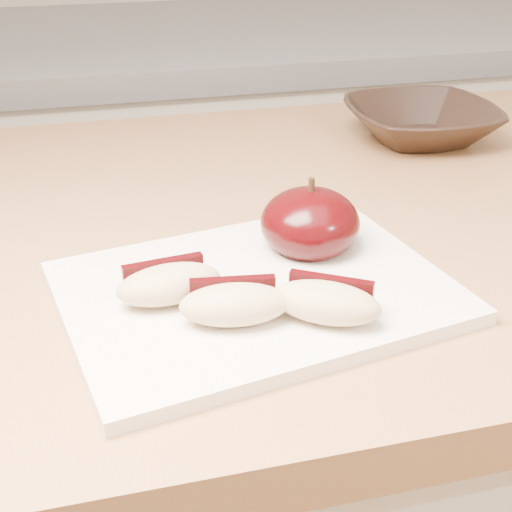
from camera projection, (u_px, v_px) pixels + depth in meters
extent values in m
cube|color=silver|center=(162.00, 272.00, 1.48)|extent=(2.40, 0.60, 0.90)
cube|color=slate|center=(145.00, 41.00, 1.25)|extent=(2.40, 0.62, 0.04)
cube|color=#9F6D45|center=(232.00, 233.00, 0.68)|extent=(1.64, 0.64, 0.04)
cube|color=white|center=(256.00, 292.00, 0.53)|extent=(0.31, 0.25, 0.01)
ellipsoid|color=black|center=(310.00, 223.00, 0.58)|extent=(0.09, 0.09, 0.06)
cylinder|color=black|center=(312.00, 185.00, 0.56)|extent=(0.01, 0.01, 0.01)
ellipsoid|color=tan|center=(169.00, 284.00, 0.50)|extent=(0.08, 0.05, 0.03)
cube|color=black|center=(163.00, 275.00, 0.52)|extent=(0.06, 0.01, 0.03)
ellipsoid|color=tan|center=(235.00, 305.00, 0.48)|extent=(0.08, 0.05, 0.03)
cube|color=black|center=(233.00, 294.00, 0.49)|extent=(0.06, 0.02, 0.03)
ellipsoid|color=tan|center=(326.00, 303.00, 0.48)|extent=(0.08, 0.07, 0.03)
cube|color=black|center=(331.00, 292.00, 0.50)|extent=(0.05, 0.04, 0.03)
imported|color=black|center=(421.00, 122.00, 0.84)|extent=(0.18, 0.18, 0.04)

